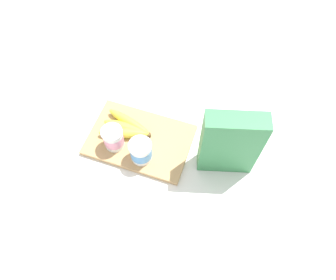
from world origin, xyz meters
name	(u,v)px	position (x,y,z in m)	size (l,w,h in m)	color
ground_plane	(140,141)	(0.00, 0.00, 0.00)	(2.40, 2.40, 0.00)	silver
cutting_board	(140,140)	(0.00, 0.00, 0.01)	(0.35, 0.23, 0.02)	tan
cereal_box	(230,144)	(-0.30, -0.01, 0.14)	(0.18, 0.06, 0.27)	#38844C
yogurt_cup_front	(141,151)	(-0.03, 0.06, 0.06)	(0.08, 0.08, 0.08)	white
yogurt_cup_back	(113,138)	(0.07, 0.05, 0.06)	(0.07, 0.07, 0.09)	white
banana_bunch	(126,127)	(0.06, -0.02, 0.04)	(0.18, 0.13, 0.04)	yellow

